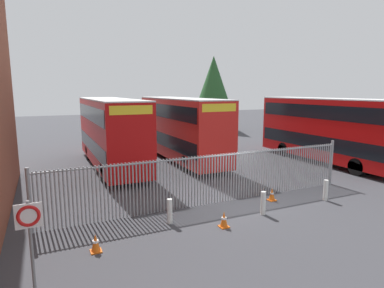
{
  "coord_description": "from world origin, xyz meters",
  "views": [
    {
      "loc": [
        -7.43,
        -12.03,
        4.93
      ],
      "look_at": [
        0.0,
        4.0,
        2.0
      ],
      "focal_mm": 30.24,
      "sensor_mm": 36.0,
      "label": 1
    }
  ],
  "objects": [
    {
      "name": "palisade_fence",
      "position": [
        -0.89,
        0.0,
        1.18
      ],
      "size": [
        14.44,
        0.14,
        2.35
      ],
      "color": "gray",
      "rests_on": "ground"
    },
    {
      "name": "ground_plane",
      "position": [
        0.0,
        8.0,
        0.0
      ],
      "size": [
        100.0,
        100.0,
        0.0
      ],
      "primitive_type": "plane",
      "color": "#3D3D42"
    },
    {
      "name": "bollard_center_front",
      "position": [
        0.37,
        -2.0,
        0.47
      ],
      "size": [
        0.2,
        0.2,
        0.95
      ],
      "primitive_type": "cylinder",
      "color": "silver",
      "rests_on": "ground"
    },
    {
      "name": "double_decker_bus_behind_fence_left",
      "position": [
        -3.51,
        8.77,
        2.42
      ],
      "size": [
        2.54,
        10.81,
        4.42
      ],
      "color": "#B70C0C",
      "rests_on": "ground"
    },
    {
      "name": "tree_tall_back",
      "position": [
        12.06,
        23.68,
        5.5
      ],
      "size": [
        5.05,
        5.05,
        9.12
      ],
      "color": "#4C3823",
      "rests_on": "ground"
    },
    {
      "name": "double_decker_bus_behind_fence_right",
      "position": [
        1.41,
        8.86,
        2.42
      ],
      "size": [
        2.54,
        10.81,
        4.42
      ],
      "color": "red",
      "rests_on": "ground"
    },
    {
      "name": "bollard_near_left",
      "position": [
        -3.36,
        -1.26,
        0.47
      ],
      "size": [
        0.2,
        0.2,
        0.95
      ],
      "primitive_type": "cylinder",
      "color": "silver",
      "rests_on": "ground"
    },
    {
      "name": "double_decker_bus_near_gate",
      "position": [
        10.17,
        3.96,
        2.42
      ],
      "size": [
        2.54,
        10.81,
        4.42
      ],
      "color": "#B70C0C",
      "rests_on": "ground"
    },
    {
      "name": "traffic_cone_near_kerb",
      "position": [
        1.76,
        -0.81,
        0.29
      ],
      "size": [
        0.34,
        0.34,
        0.59
      ],
      "color": "orange",
      "rests_on": "ground"
    },
    {
      "name": "speed_limit_sign_post",
      "position": [
        -7.88,
        -3.94,
        1.78
      ],
      "size": [
        0.6,
        0.14,
        2.4
      ],
      "color": "slate",
      "rests_on": "ground"
    },
    {
      "name": "traffic_cone_mid_forecourt",
      "position": [
        -1.69,
        -2.41,
        0.29
      ],
      "size": [
        0.34,
        0.34,
        0.59
      ],
      "color": "orange",
      "rests_on": "ground"
    },
    {
      "name": "bollard_near_right",
      "position": [
        3.98,
        -1.81,
        0.47
      ],
      "size": [
        0.2,
        0.2,
        0.95
      ],
      "primitive_type": "cylinder",
      "color": "silver",
      "rests_on": "ground"
    },
    {
      "name": "traffic_cone_by_gate",
      "position": [
        -6.21,
        -2.33,
        0.29
      ],
      "size": [
        0.34,
        0.34,
        0.59
      ],
      "color": "orange",
      "rests_on": "ground"
    }
  ]
}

